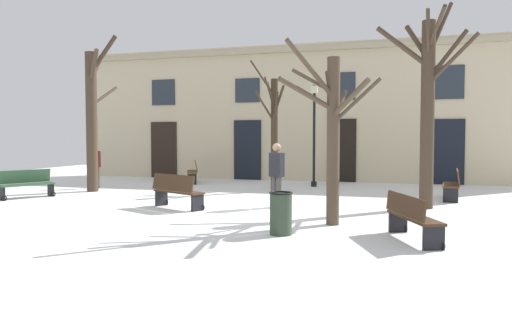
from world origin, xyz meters
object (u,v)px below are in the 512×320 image
(bench_back_to_back_left, at_px, (177,191))
(bench_near_lamp, at_px, (26,184))
(tree_left_of_center, at_px, (428,103))
(streetlamp, at_px, (314,123))
(litter_bin, at_px, (281,213))
(person_near_bench, at_px, (95,164))
(tree_near_facade, at_px, (332,130))
(tree_foreground, at_px, (274,129))
(bench_back_to_back_right, at_px, (453,184))
(bench_far_corner, at_px, (412,217))
(person_strolling, at_px, (277,172))
(bench_facing_shops, at_px, (193,171))
(tree_right_of_center, at_px, (93,116))

(bench_back_to_back_left, bearing_deg, bench_near_lamp, 17.32)
(tree_left_of_center, distance_m, streetlamp, 6.07)
(bench_near_lamp, bearing_deg, bench_back_to_back_left, -69.36)
(litter_bin, height_order, person_near_bench, person_near_bench)
(tree_near_facade, bearing_deg, bench_back_to_back_left, 163.53)
(tree_near_facade, bearing_deg, tree_left_of_center, 54.51)
(bench_near_lamp, xyz_separation_m, person_near_bench, (0.37, 3.06, 0.47))
(tree_foreground, bearing_deg, bench_back_to_back_right, -7.71)
(bench_near_lamp, bearing_deg, person_near_bench, 21.29)
(bench_back_to_back_left, bearing_deg, bench_far_corner, -177.43)
(bench_far_corner, relative_size, person_strolling, 0.96)
(tree_left_of_center, relative_size, litter_bin, 6.69)
(bench_near_lamp, bearing_deg, tree_left_of_center, -56.56)
(tree_foreground, xyz_separation_m, litter_bin, (1.85, -7.21, -1.80))
(tree_near_facade, distance_m, tree_left_of_center, 3.86)
(bench_facing_shops, height_order, person_near_bench, person_near_bench)
(tree_right_of_center, bearing_deg, streetlamp, 26.84)
(litter_bin, distance_m, bench_far_corner, 2.44)
(tree_left_of_center, xyz_separation_m, bench_near_lamp, (-11.96, -1.09, -2.38))
(litter_bin, bearing_deg, bench_far_corner, 2.91)
(tree_near_facade, distance_m, litter_bin, 2.24)
(tree_near_facade, bearing_deg, tree_right_of_center, 154.78)
(streetlamp, xyz_separation_m, bench_far_corner, (3.13, -9.00, -2.02))
(tree_near_facade, distance_m, person_strolling, 2.98)
(tree_right_of_center, height_order, tree_foreground, tree_right_of_center)
(tree_left_of_center, relative_size, person_strolling, 3.20)
(bench_facing_shops, bearing_deg, tree_right_of_center, -52.29)
(bench_near_lamp, height_order, bench_back_to_back_right, bench_back_to_back_right)
(streetlamp, distance_m, person_near_bench, 8.48)
(bench_back_to_back_left, relative_size, bench_back_to_back_right, 0.99)
(bench_facing_shops, relative_size, person_near_bench, 1.12)
(bench_far_corner, xyz_separation_m, bench_back_to_back_left, (-5.84, 2.40, 0.03))
(tree_near_facade, relative_size, litter_bin, 4.66)
(streetlamp, bearing_deg, tree_foreground, -121.01)
(streetlamp, relative_size, person_near_bench, 2.44)
(tree_foreground, xyz_separation_m, person_strolling, (0.97, -3.76, -1.25))
(bench_back_to_back_right, height_order, person_near_bench, person_near_bench)
(bench_back_to_back_left, bearing_deg, tree_foreground, -83.50)
(bench_back_to_back_right, distance_m, person_near_bench, 12.54)
(tree_left_of_center, bearing_deg, bench_near_lamp, -174.81)
(streetlamp, distance_m, bench_facing_shops, 5.53)
(tree_right_of_center, relative_size, person_strolling, 3.16)
(tree_foreground, height_order, bench_back_to_back_right, tree_foreground)
(tree_near_facade, relative_size, person_near_bench, 2.36)
(litter_bin, bearing_deg, bench_back_to_back_left, 143.42)
(bench_back_to_back_right, bearing_deg, bench_near_lamp, -69.03)
(streetlamp, distance_m, person_strolling, 5.87)
(tree_right_of_center, xyz_separation_m, person_near_bench, (-0.56, 0.89, -1.76))
(tree_left_of_center, distance_m, litter_bin, 5.83)
(streetlamp, relative_size, bench_facing_shops, 2.18)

